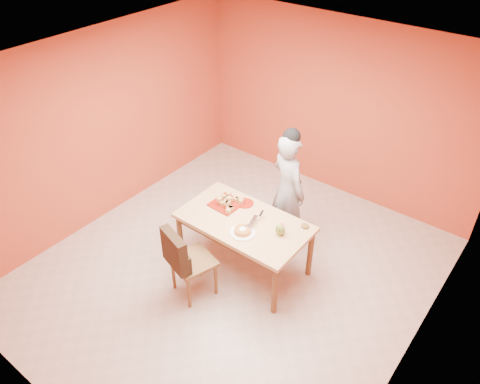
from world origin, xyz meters
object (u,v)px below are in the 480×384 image
Objects in this scene: sponge_cake at (243,231)px; egg_ornament at (280,230)px; checker_tin at (305,226)px; dining_chair at (192,261)px; person at (288,190)px; red_dinner_plate at (245,203)px; magenta_glass at (281,228)px; dining_table at (244,227)px; pastry_platter at (226,204)px.

sponge_cake is 0.44m from egg_ornament.
sponge_cake reaches higher than checker_tin.
dining_chair is 1.60m from person.
dining_chair reaches higher than egg_ornament.
checker_tin is at bearing 162.19° from person.
checker_tin is (0.54, -0.45, -0.05)m from person.
red_dinner_plate is 0.70m from magenta_glass.
person is 1.00m from sponge_cake.
dining_table is 8.03× the size of sponge_cake.
magenta_glass is 1.12× the size of checker_tin.
pastry_platter is at bearing 148.41° from sponge_cake.
sponge_cake is 1.33× the size of egg_ornament.
person is 0.61m from red_dinner_plate.
red_dinner_plate reaches higher than dining_table.
egg_ornament is (0.70, 0.78, 0.31)m from dining_chair.
pastry_platter is 1.05m from checker_tin.
egg_ornament is 0.34m from checker_tin.
pastry_platter is 0.87m from egg_ornament.
sponge_cake is (0.34, 0.54, 0.27)m from dining_chair.
person reaches higher than sponge_cake.
person reaches higher than dining_table.
pastry_platter is 1.62× the size of red_dinner_plate.
checker_tin is (0.16, 0.30, -0.06)m from egg_ornament.
dining_table is 1.59× the size of dining_chair.
dining_table is 0.98× the size of person.
sponge_cake reaches higher than pastry_platter.
dining_table is at bearing 90.93° from dining_chair.
checker_tin reaches higher than pastry_platter.
checker_tin reaches higher than red_dinner_plate.
dining_table is 0.52m from egg_ornament.
dining_chair reaches higher than red_dinner_plate.
egg_ornament is at bearing -72.52° from magenta_glass.
person is (0.32, 1.53, 0.30)m from dining_chair.
egg_ornament is (0.49, 0.05, 0.17)m from dining_table.
person is at bearing 91.00° from sponge_cake.
magenta_glass reaches higher than checker_tin.
dining_chair is at bearing -106.15° from dining_table.
person is at bearing 117.50° from magenta_glass.
egg_ornament is 1.63× the size of checker_tin.
person is at bearing 140.06° from checker_tin.
egg_ornament is (0.38, -0.75, 0.02)m from person.
checker_tin is (1.03, 0.23, 0.00)m from pastry_platter.
egg_ornament is (0.69, -0.23, 0.07)m from red_dinner_plate.
red_dinner_plate is 1.46× the size of egg_ornament.
red_dinner_plate is (-0.31, -0.52, -0.05)m from person.
pastry_platter is at bearing -167.23° from checker_tin.
dining_chair is (-0.21, -0.73, -0.14)m from dining_table.
pastry_platter is at bearing 118.15° from dining_chair.
egg_ornament is at bearing 6.10° from dining_table.
checker_tin is (0.65, 0.35, 0.11)m from dining_table.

